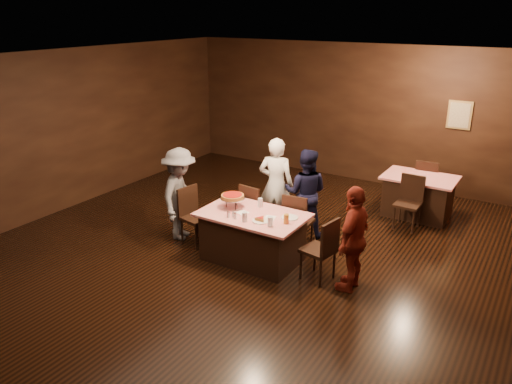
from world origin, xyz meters
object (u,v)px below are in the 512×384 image
(chair_back_far, at_px, (427,183))
(glass_front_right, at_px, (270,221))
(plate_empty, at_px, (290,218))
(chair_end_right, at_px, (318,249))
(diner_navy_hoodie, at_px, (306,193))
(main_table, at_px, (253,237))
(chair_end_left, at_px, (196,217))
(back_table, at_px, (418,196))
(glass_amber, at_px, (286,219))
(diner_red_shirt, at_px, (354,239))
(pizza_stand, at_px, (233,197))
(glass_back, at_px, (260,203))
(chair_far_right, at_px, (299,220))
(diner_white_jacket, at_px, (276,185))
(chair_back_near, at_px, (408,203))
(glass_front_left, at_px, (245,217))
(diner_grey_knit, at_px, (180,194))
(chair_far_left, at_px, (256,210))

(chair_back_far, distance_m, glass_front_right, 4.17)
(plate_empty, height_order, glass_front_right, glass_front_right)
(chair_end_right, bearing_deg, diner_navy_hoodie, -136.07)
(plate_empty, bearing_deg, main_table, -164.74)
(chair_end_left, xyz_separation_m, glass_front_right, (1.55, -0.25, 0.37))
(back_table, distance_m, glass_amber, 3.38)
(glass_front_right, bearing_deg, glass_amber, 53.13)
(diner_red_shirt, bearing_deg, pizza_stand, -90.95)
(chair_back_far, relative_size, glass_back, 6.79)
(main_table, xyz_separation_m, diner_navy_hoodie, (0.26, 1.27, 0.37))
(chair_far_right, height_order, diner_white_jacket, diner_white_jacket)
(main_table, relative_size, chair_end_right, 1.68)
(diner_navy_hoodie, relative_size, diner_red_shirt, 1.01)
(chair_far_right, relative_size, diner_red_shirt, 0.63)
(chair_back_far, distance_m, diner_white_jacket, 3.23)
(diner_white_jacket, height_order, glass_front_right, diner_white_jacket)
(plate_empty, bearing_deg, diner_navy_hoodie, 104.78)
(main_table, height_order, diner_white_jacket, diner_white_jacket)
(chair_back_near, bearing_deg, diner_navy_hoodie, -140.00)
(chair_end_left, bearing_deg, glass_amber, -82.00)
(chair_back_far, height_order, glass_amber, chair_back_far)
(chair_end_left, distance_m, chair_back_far, 4.65)
(main_table, xyz_separation_m, pizza_stand, (-0.40, 0.05, 0.57))
(chair_end_right, distance_m, plate_empty, 0.65)
(main_table, bearing_deg, glass_front_left, -80.54)
(main_table, relative_size, diner_grey_knit, 1.02)
(diner_navy_hoodie, distance_m, pizza_stand, 1.40)
(chair_far_right, height_order, pizza_stand, pizza_stand)
(diner_grey_knit, distance_m, plate_empty, 2.00)
(chair_far_right, xyz_separation_m, chair_end_left, (-1.50, -0.75, 0.00))
(chair_back_near, distance_m, diner_white_jacket, 2.34)
(chair_back_far, bearing_deg, glass_front_right, 69.95)
(back_table, distance_m, diner_red_shirt, 3.13)
(chair_far_left, xyz_separation_m, chair_back_near, (2.08, 1.67, 0.00))
(chair_end_left, xyz_separation_m, diner_grey_knit, (-0.35, 0.04, 0.31))
(glass_front_left, bearing_deg, back_table, 64.48)
(chair_far_right, distance_m, chair_end_right, 1.03)
(chair_back_far, xyz_separation_m, glass_back, (-1.73, -3.42, 0.37))
(back_table, xyz_separation_m, chair_end_left, (-2.78, -3.12, 0.09))
(chair_end_right, xyz_separation_m, glass_back, (-1.15, 0.30, 0.37))
(diner_white_jacket, distance_m, glass_amber, 1.50)
(plate_empty, relative_size, glass_front_left, 1.79)
(chair_far_left, relative_size, glass_front_left, 6.79)
(glass_front_left, relative_size, glass_amber, 1.00)
(chair_end_right, distance_m, glass_front_left, 1.15)
(glass_back, bearing_deg, chair_back_near, 50.74)
(chair_far_right, relative_size, diner_grey_knit, 0.61)
(chair_far_right, bearing_deg, chair_back_near, -131.67)
(pizza_stand, bearing_deg, glass_front_left, -37.87)
(chair_far_left, relative_size, pizza_stand, 2.50)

